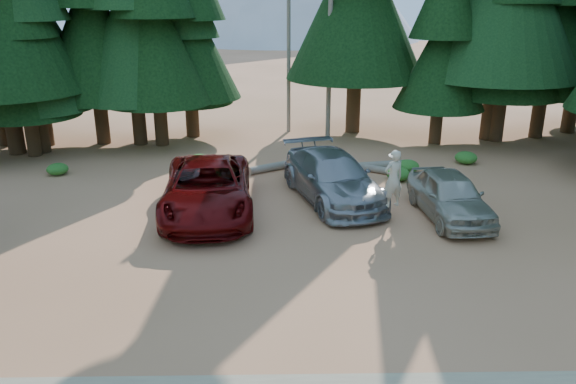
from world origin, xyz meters
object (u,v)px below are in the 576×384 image
Objects in this scene: red_pickup at (207,188)px; silver_minivan_right at (450,195)px; frisbee_player at (393,178)px; log_mid at (362,167)px; silver_minivan_center at (333,177)px; log_left at (296,163)px; log_right at (351,167)px.

silver_minivan_right is (8.06, -0.54, -0.11)m from red_pickup.
frisbee_player reaches higher than log_mid.
red_pickup reaches higher than silver_minivan_center.
log_left is at bearing 55.13° from red_pickup.
log_left is 1.28× the size of log_mid.
log_mid is (1.59, 3.57, -0.70)m from silver_minivan_center.
frisbee_player is (-2.00, -0.41, 0.73)m from silver_minivan_right.
red_pickup reaches higher than log_left.
log_right is (5.44, 4.68, -0.70)m from red_pickup.
log_mid is 0.66× the size of log_right.
silver_minivan_center is at bearing -81.77° from log_mid.
log_right is at bearing -106.39° from frisbee_player.
log_mid is (5.93, 4.79, -0.73)m from red_pickup.
frisbee_player is 0.52× the size of log_mid.
silver_minivan_center is 1.26× the size of log_left.
red_pickup reaches higher than log_right.
silver_minivan_center is 3.10× the size of frisbee_player.
silver_minivan_center is at bearing -118.97° from log_right.
red_pickup is 1.16× the size of log_right.
frisbee_player reaches higher than silver_minivan_center.
silver_minivan_right is 0.97× the size of log_left.
log_left is at bearing -160.97° from log_mid.
frisbee_player reaches higher than log_left.
silver_minivan_center is 4.12m from silver_minivan_right.
log_right is at bearing 111.77° from silver_minivan_right.
silver_minivan_right is at bearing 168.89° from frisbee_player.
log_right is at bearing 56.03° from silver_minivan_center.
red_pickup is at bearing -152.11° from log_left.
red_pickup reaches higher than silver_minivan_right.
log_mid is at bearing 49.66° from silver_minivan_center.
log_right reaches higher than log_left.
log_left is at bearing 89.04° from silver_minivan_center.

